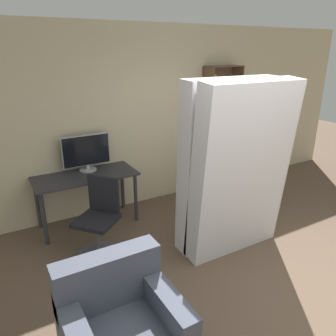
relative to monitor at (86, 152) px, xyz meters
The scene contains 9 objects.
ground_plane 3.24m from the monitor, 68.63° to the right, with size 16.00×16.00×0.00m, color brown.
wall_back 1.19m from the monitor, ahead, with size 8.00×0.06×2.70m.
desk 0.41m from the monitor, 118.26° to the right, with size 1.36×0.61×0.74m.
monitor is the anchor object (origin of this frame).
office_chair 1.13m from the monitor, 100.92° to the right, with size 0.62×0.62×0.95m.
bookshelf 2.25m from the monitor, ahead, with size 0.61×0.29×2.09m.
mattress_near 2.13m from the monitor, 52.89° to the right, with size 1.25×0.44×2.06m.
mattress_far 1.93m from the monitor, 48.11° to the right, with size 1.25×0.32×2.05m.
armchair 2.59m from the monitor, 102.01° to the right, with size 0.85×0.80×0.85m.
Camera 1 is at (-2.30, -1.42, 2.34)m, focal length 35.00 mm.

